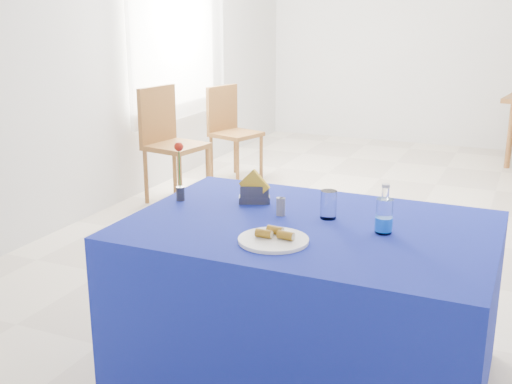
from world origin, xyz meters
TOP-DOWN VIEW (x-y plane):
  - floor at (0.00, 0.00)m, footprint 7.00×7.00m
  - window_pane at (-2.47, 0.80)m, footprint 0.04×1.50m
  - curtain at (-2.40, 0.80)m, footprint 0.04×1.75m
  - plate at (-0.10, -2.43)m, footprint 0.29×0.29m
  - drinking_glass at (0.01, -2.05)m, footprint 0.07×0.07m
  - salt_shaker at (-0.20, -2.10)m, footprint 0.03×0.03m
  - pepper_shaker at (-0.19, -2.10)m, footprint 0.03×0.03m
  - blue_table at (-0.04, -2.16)m, footprint 1.60×1.10m
  - water_bottle at (0.29, -2.14)m, footprint 0.07×0.07m
  - napkin_holder at (-0.39, -1.97)m, footprint 0.16×0.11m
  - rose_vase at (-0.74, -2.08)m, footprint 0.05×0.05m
  - chair_win_a at (-2.13, 0.06)m, footprint 0.52×0.52m
  - chair_win_b at (-1.97, 0.99)m, footprint 0.52×0.52m
  - banana_pieces at (-0.10, -2.42)m, footprint 0.16×0.10m

SIDE VIEW (x-z plane):
  - floor at x=0.00m, z-range 0.00..0.00m
  - blue_table at x=-0.04m, z-range 0.00..0.76m
  - chair_win_b at x=-1.97m, z-range 0.07..1.00m
  - chair_win_a at x=-2.13m, z-range 0.08..1.09m
  - plate at x=-0.10m, z-range 0.76..0.77m
  - banana_pieces at x=-0.10m, z-range 0.77..0.81m
  - salt_shaker at x=-0.20m, z-range 0.76..0.84m
  - pepper_shaker at x=-0.19m, z-range 0.76..0.84m
  - napkin_holder at x=-0.39m, z-range 0.72..0.89m
  - drinking_glass at x=0.01m, z-range 0.76..0.89m
  - water_bottle at x=0.29m, z-range 0.72..0.94m
  - rose_vase at x=-0.74m, z-range 0.75..1.05m
  - window_pane at x=-2.47m, z-range 0.75..2.35m
  - curtain at x=-2.40m, z-range 0.62..2.48m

